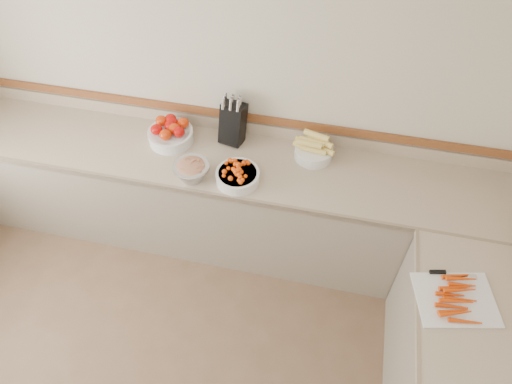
% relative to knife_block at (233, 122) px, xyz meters
% --- Properties ---
extents(back_wall, '(4.00, 0.00, 4.00)m').
position_rel_knife_block_xyz_m(back_wall, '(-0.06, 0.10, 0.24)').
color(back_wall, beige).
rests_on(back_wall, ground_plane).
extents(counter_back, '(4.00, 0.65, 1.08)m').
position_rel_knife_block_xyz_m(counter_back, '(-0.06, -0.22, -0.60)').
color(counter_back, tan).
rests_on(counter_back, ground_plane).
extents(knife_block, '(0.20, 0.22, 0.39)m').
position_rel_knife_block_xyz_m(knife_block, '(0.00, 0.00, 0.00)').
color(knife_block, black).
rests_on(knife_block, counter_back).
extents(tomato_bowl, '(0.33, 0.33, 0.16)m').
position_rel_knife_block_xyz_m(tomato_bowl, '(-0.44, -0.10, -0.09)').
color(tomato_bowl, white).
rests_on(tomato_bowl, counter_back).
extents(cherry_tomato_bowl, '(0.29, 0.29, 0.16)m').
position_rel_knife_block_xyz_m(cherry_tomato_bowl, '(0.13, -0.39, -0.11)').
color(cherry_tomato_bowl, white).
rests_on(cherry_tomato_bowl, counter_back).
extents(corn_bowl, '(0.29, 0.27, 0.20)m').
position_rel_knife_block_xyz_m(corn_bowl, '(0.59, -0.05, -0.09)').
color(corn_bowl, white).
rests_on(corn_bowl, counter_back).
extents(rhubarb_bowl, '(0.25, 0.25, 0.14)m').
position_rel_knife_block_xyz_m(rhubarb_bowl, '(-0.17, -0.43, -0.09)').
color(rhubarb_bowl, '#B2B2BA').
rests_on(rhubarb_bowl, counter_back).
extents(cutting_board, '(0.48, 0.41, 0.06)m').
position_rel_knife_block_xyz_m(cutting_board, '(1.49, -0.99, -0.14)').
color(cutting_board, silver).
rests_on(cutting_board, counter_right).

